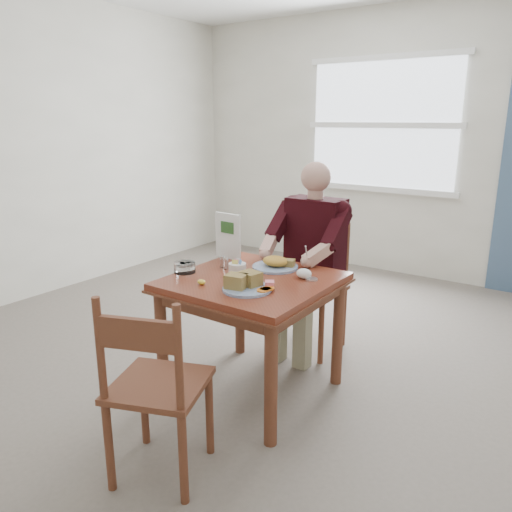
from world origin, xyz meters
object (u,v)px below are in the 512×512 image
Objects in this scene: diner at (310,244)px; near_plate at (246,284)px; chair_far at (315,286)px; chair_near at (155,387)px; table at (253,295)px; far_plate at (276,264)px.

diner is 0.90m from near_plate.
near_plate is at bearing -84.11° from diner.
chair_far is 1.00× the size of chair_near.
near_plate is (0.09, -0.90, -0.03)m from diner.
table is 0.26m from near_plate.
far_plate is at bearing 93.97° from chair_near.
chair_far is at bearing 90.84° from far_plate.
chair_far is 0.69× the size of diner.
chair_far reaches higher than table.
far_plate is (0.01, -0.55, 0.30)m from chair_far.
near_plate is 0.45m from far_plate.
diner is at bearing 95.89° from near_plate.
table is 2.58× the size of far_plate.
chair_near is 3.20× the size of near_plate.
table is at bearing -91.83° from far_plate.
table is at bearing -90.00° from chair_far.
far_plate is at bearing 88.17° from table.
table is 0.97× the size of chair_near.
table is at bearing 115.81° from near_plate.
diner is (0.00, 0.71, 0.17)m from table.
chair_near is 2.66× the size of far_plate.
near_plate reaches higher than far_plate.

